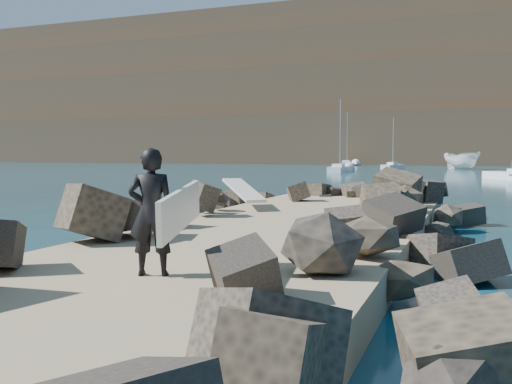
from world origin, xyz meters
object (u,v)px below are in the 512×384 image
boat_imported (462,160)px  sailboat_a (340,169)px  surfer_with_board (156,212)px  surfboard_resting (243,194)px

boat_imported → sailboat_a: 21.25m
boat_imported → sailboat_a: size_ratio=0.72×
surfer_with_board → sailboat_a: size_ratio=0.25×
surfboard_resting → boat_imported: size_ratio=0.40×
boat_imported → sailboat_a: (-13.08, -16.73, -0.85)m
surfboard_resting → surfer_with_board: surfer_with_board is taller
surfboard_resting → boat_imported: boat_imported is taller
surfer_with_board → boat_imported: bearing=88.0°
boat_imported → surfer_with_board: size_ratio=2.90×
surfboard_resting → boat_imported: 66.33m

